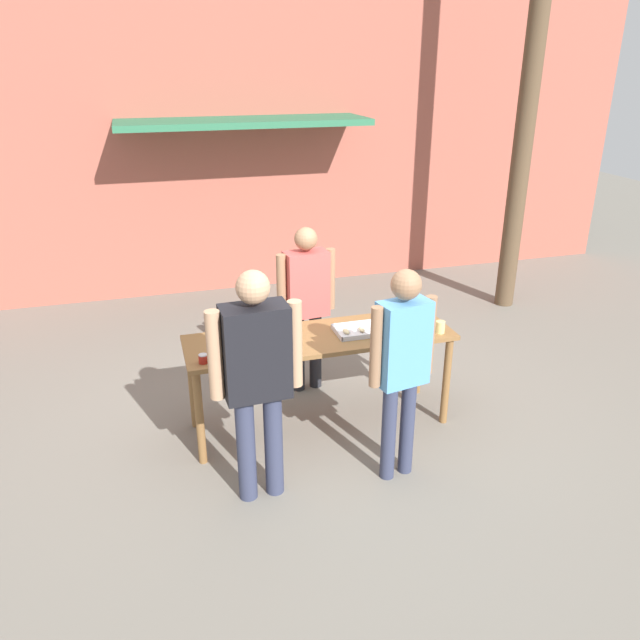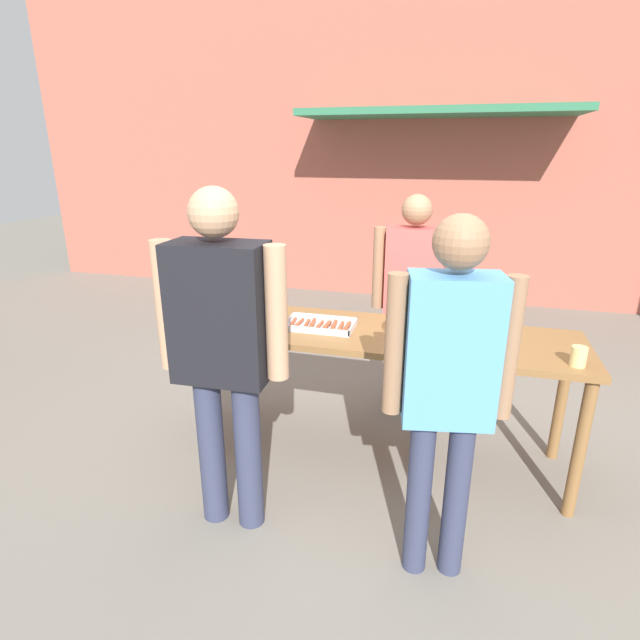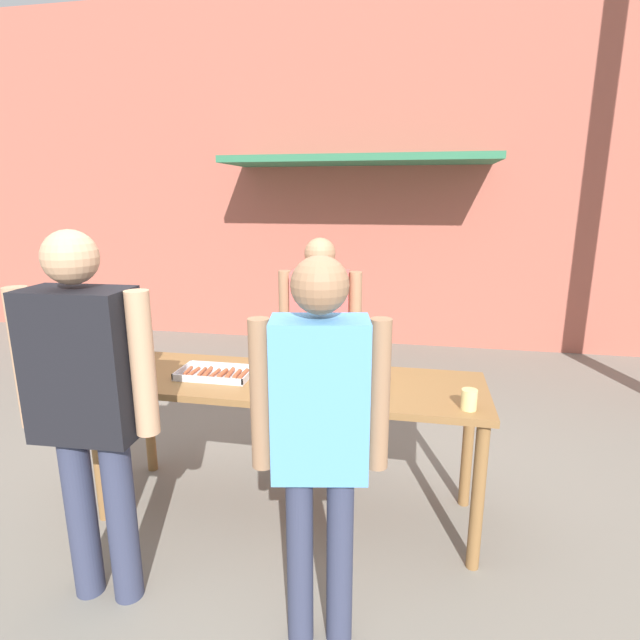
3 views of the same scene
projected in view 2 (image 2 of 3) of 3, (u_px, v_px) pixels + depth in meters
name	position (u px, v px, depth m)	size (l,w,h in m)	color
ground_plane	(383.00, 455.00, 3.44)	(24.00, 24.00, 0.00)	slate
building_facade_back	(438.00, 127.00, 6.33)	(12.00, 1.11, 4.50)	#A85647
serving_table	(388.00, 348.00, 3.18)	(2.37, 0.72, 0.90)	brown
food_tray_sausages	(321.00, 325.00, 3.23)	(0.45, 0.27, 0.04)	silver
food_tray_buns	(450.00, 338.00, 3.02)	(0.47, 0.31, 0.05)	silver
condiment_jar_mustard	(220.00, 324.00, 3.18)	(0.07, 0.07, 0.08)	#B22319
condiment_jar_ketchup	(234.00, 326.00, 3.15)	(0.07, 0.07, 0.08)	gold
beer_cup	(579.00, 357.00, 2.64)	(0.08, 0.08, 0.11)	#DBC67A
person_server_behind_table	(412.00, 288.00, 3.74)	(0.60, 0.27, 1.70)	#232328
person_customer_holding_hotdog	(222.00, 340.00, 2.50)	(0.69, 0.28, 1.84)	#333851
person_customer_with_cup	(448.00, 375.00, 2.18)	(0.56, 0.28, 1.76)	#333851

